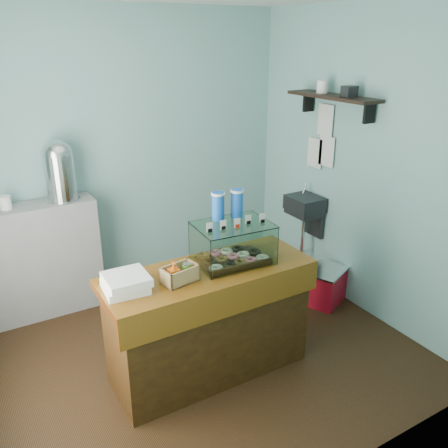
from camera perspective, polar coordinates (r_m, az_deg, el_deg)
ground at (r=4.19m, az=-3.47°, el=-15.16°), size 3.50×3.50×0.00m
room_shell at (r=3.47m, az=-3.78°, el=8.21°), size 3.54×3.04×2.82m
counter at (r=3.74m, az=-1.81°, el=-11.58°), size 1.60×0.60×0.90m
back_shelf at (r=4.79m, az=-20.74°, el=-4.00°), size 1.00×0.32×1.10m
display_case at (r=3.60m, az=0.88°, el=-1.91°), size 0.59×0.45×0.53m
condiment_crate at (r=3.34m, az=-5.41°, el=-6.04°), size 0.27×0.19×0.17m
pastry_boxes at (r=3.30m, az=-11.73°, el=-6.94°), size 0.31×0.31×0.11m
coffee_urn at (r=4.55m, az=-19.21°, el=6.27°), size 0.30×0.30×0.56m
red_cooler at (r=4.89m, az=12.12°, el=-7.28°), size 0.50×0.45×0.36m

